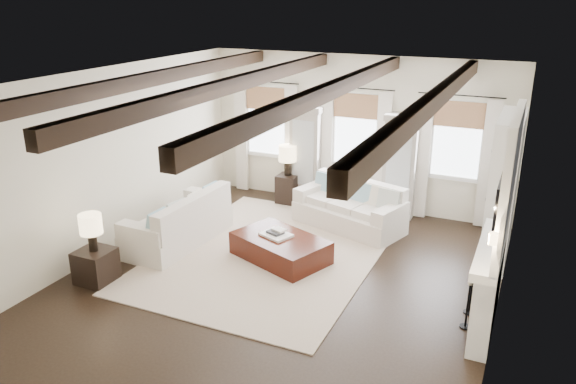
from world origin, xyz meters
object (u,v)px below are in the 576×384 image
at_px(side_table_front, 96,266).
at_px(side_table_back, 288,189).
at_px(sofa_back, 351,208).
at_px(ottoman, 281,248).
at_px(sofa_left, 181,224).

distance_m(side_table_front, side_table_back, 4.68).
xyz_separation_m(sofa_back, ottoman, (-0.64, -1.90, -0.17)).
distance_m(sofa_back, side_table_front, 4.84).
relative_size(sofa_left, ottoman, 1.41).
relative_size(side_table_front, side_table_back, 0.85).
bearing_deg(sofa_left, sofa_back, 38.25).
height_order(sofa_left, side_table_front, sofa_left).
xyz_separation_m(sofa_left, ottoman, (1.95, 0.14, -0.17)).
height_order(sofa_back, side_table_back, sofa_back).
height_order(sofa_back, sofa_left, sofa_left).
bearing_deg(sofa_back, side_table_back, 157.98).
bearing_deg(side_table_back, ottoman, -68.07).
height_order(ottoman, side_table_back, side_table_back).
bearing_deg(side_table_front, sofa_left, 77.70).
xyz_separation_m(side_table_front, side_table_back, (1.30, 4.49, 0.05)).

